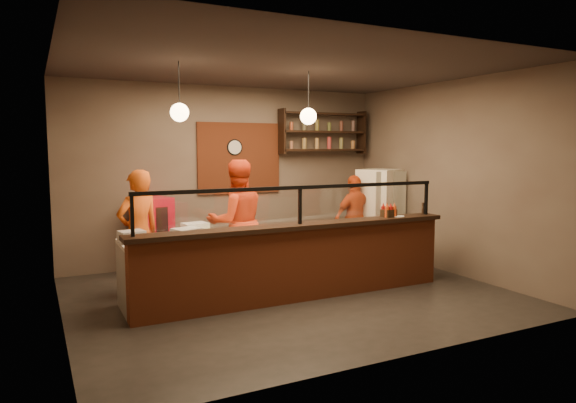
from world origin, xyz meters
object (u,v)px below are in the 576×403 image
cook_left (138,233)px  cook_mid (237,222)px  wall_clock (234,147)px  cook_right (355,218)px  pizza_dough (298,228)px  condiment_caddy (389,213)px  red_cooler (153,235)px  fridge (380,214)px  pepper_mill (423,208)px

cook_left → cook_mid: 1.47m
wall_clock → cook_right: (1.95, -1.07, -1.30)m
pizza_dough → cook_mid: bearing=135.9°
condiment_caddy → pizza_dough: bearing=159.5°
cook_left → condiment_caddy: bearing=139.6°
cook_left → cook_right: 4.01m
red_cooler → fridge: bearing=-28.8°
cook_mid → cook_right: size_ratio=1.20×
red_cooler → cook_right: bearing=-30.3°
cook_left → red_cooler: bearing=-131.9°
fridge → condiment_caddy: size_ratio=8.26×
cook_mid → red_cooler: (-1.02, 1.25, -0.32)m
wall_clock → pepper_mill: bearing=-52.3°
cook_left → fridge: bearing=164.4°
wall_clock → condiment_caddy: size_ratio=1.47×
red_cooler → cook_left: bearing=-128.9°
pepper_mill → wall_clock: bearing=127.7°
cook_right → condiment_caddy: size_ratio=7.79×
wall_clock → fridge: 2.99m
cook_left → pizza_dough: (2.18, -0.72, 0.01)m
cook_right → pizza_dough: bearing=26.7°
cook_right → pizza_dough: cook_right is taller
wall_clock → cook_mid: size_ratio=0.16×
pizza_dough → red_cooler: bearing=131.8°
cook_right → pepper_mill: 1.69m
cook_right → cook_left: bearing=0.0°
red_cooler → pepper_mill: red_cooler is taller
fridge → condiment_caddy: (-1.07, -1.65, 0.27)m
pepper_mill → cook_mid: bearing=156.4°
cook_mid → condiment_caddy: 2.31m
wall_clock → condiment_caddy: wall_clock is taller
cook_right → red_cooler: (-3.53, 0.76, -0.16)m
wall_clock → fridge: bearing=-23.1°
pepper_mill → fridge: bearing=76.4°
cook_left → pizza_dough: 2.30m
cook_mid → pizza_dough: bearing=139.1°
cook_left → condiment_caddy: cook_left is taller
fridge → cook_left: bearing=161.7°
cook_mid → pepper_mill: 2.91m
wall_clock → cook_mid: wall_clock is taller
cook_left → pepper_mill: cook_left is taller
cook_right → pizza_dough: 2.15m
cook_left → fridge: cook_left is taller
wall_clock → pizza_dough: size_ratio=0.57×
red_cooler → condiment_caddy: 3.89m
wall_clock → fridge: wall_clock is taller
cook_right → red_cooler: 3.61m
fridge → pepper_mill: bearing=-127.6°
cook_mid → red_cooler: 1.64m
cook_left → fridge: (4.53, 0.45, -0.05)m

